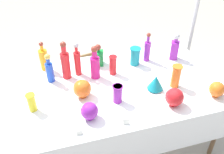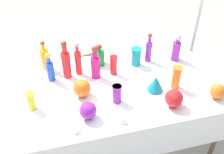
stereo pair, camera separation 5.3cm
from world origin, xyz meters
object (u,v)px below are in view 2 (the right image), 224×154
Objects in this scene: tall_bottle_2 at (45,58)px; tall_bottle_1 at (78,61)px; fluted_vase_0 at (156,83)px; round_bowl_3 at (217,91)px; slender_vase_3 at (31,100)px; slender_vase_0 at (114,65)px; slender_vase_4 at (176,77)px; tall_bottle_4 at (66,62)px; tall_bottle_3 at (50,69)px; slender_vase_1 at (117,93)px; square_decanter_1 at (99,56)px; tall_bottle_0 at (149,50)px; square_decanter_0 at (176,49)px; tall_bottle_5 at (95,65)px; round_bowl_0 at (82,88)px; cardboard_box_behind_left at (92,67)px; round_bowl_2 at (88,111)px; slender_vase_2 at (136,56)px; round_bowl_1 at (174,98)px; canopy_pole at (195,29)px.

tall_bottle_1 is at bearing -30.52° from tall_bottle_2.
tall_bottle_1 is 2.38× the size of fluted_vase_0.
slender_vase_3 is at bearing 170.16° from round_bowl_3.
slender_vase_4 is at bearing -35.51° from slender_vase_0.
tall_bottle_4 reaches higher than tall_bottle_2.
tall_bottle_3 reaches higher than slender_vase_1.
slender_vase_1 is 0.76× the size of slender_vase_4.
square_decanter_1 reaches higher than fluted_vase_0.
tall_bottle_0 is 0.30m from square_decanter_0.
tall_bottle_5 is 0.42m from slender_vase_1.
round_bowl_0 is at bearing -74.01° from tall_bottle_4.
tall_bottle_2 is 1.55× the size of slender_vase_0.
slender_vase_1 is 1.66m from cardboard_box_behind_left.
slender_vase_4 is (1.10, -0.41, -0.01)m from tall_bottle_3.
square_decanter_0 is (1.16, 0.02, -0.03)m from tall_bottle_4.
slender_vase_0 is at bearing 56.84° from round_bowl_2.
slender_vase_2 reaches higher than slender_vase_1.
slender_vase_1 is 0.38× the size of cardboard_box_behind_left.
square_decanter_0 reaches higher than slender_vase_0.
round_bowl_0 is (-0.28, 0.15, -0.00)m from slender_vase_1.
tall_bottle_1 is at bearing 148.66° from round_bowl_3.
slender_vase_4 is 1.49× the size of round_bowl_2.
tall_bottle_3 is 1.81× the size of slender_vase_3.
square_decanter_1 is at bearing 71.12° from round_bowl_2.
fluted_vase_0 is 0.25m from round_bowl_1.
tall_bottle_3 is 1.78× the size of round_bowl_0.
canopy_pole is at bearing 24.71° from tall_bottle_0.
round_bowl_2 is (-0.25, -0.75, -0.02)m from square_decanter_1.
tall_bottle_2 is 1.40× the size of slender_vase_4.
tall_bottle_2 is 1.62× the size of slender_vase_2.
square_decanter_0 is 1.98× the size of round_bowl_2.
tall_bottle_2 is 0.79× the size of tall_bottle_4.
tall_bottle_0 is 0.75m from tall_bottle_1.
tall_bottle_1 reaches higher than tall_bottle_3.
tall_bottle_5 is 0.78× the size of cardboard_box_behind_left.
tall_bottle_2 is 1.13m from fluted_vase_0.
slender_vase_2 is (0.87, 0.05, -0.02)m from tall_bottle_3.
round_bowl_1 reaches higher than round_bowl_2.
tall_bottle_0 is at bearing 27.04° from round_bowl_0.
canopy_pole is at bearing 14.33° from tall_bottle_4.
round_bowl_2 is at bearing -101.06° from cardboard_box_behind_left.
slender_vase_2 reaches higher than round_bowl_2.
slender_vase_4 is at bearing -69.84° from cardboard_box_behind_left.
round_bowl_1 is at bearing -3.62° from round_bowl_2.
tall_bottle_5 reaches higher than tall_bottle_0.
tall_bottle_4 is 1.04m from round_bowl_1.
square_decanter_0 reaches higher than round_bowl_3.
slender_vase_0 is at bearing -157.63° from canopy_pole.
tall_bottle_5 reaches higher than tall_bottle_2.
tall_bottle_2 is 0.29m from tall_bottle_4.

